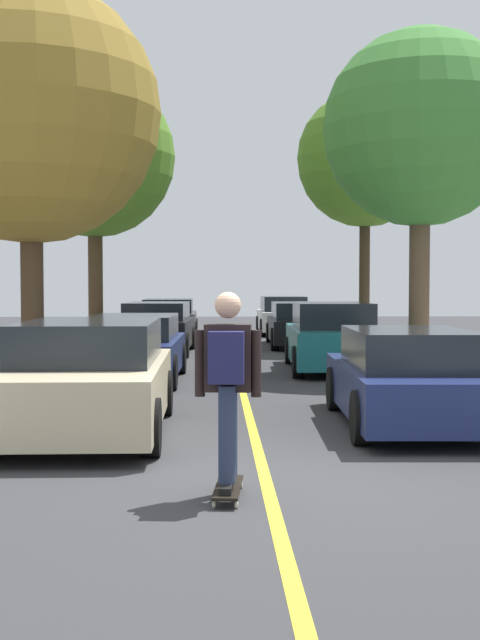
# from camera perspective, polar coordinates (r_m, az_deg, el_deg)

# --- Properties ---
(ground) EXTENTS (80.00, 80.00, 0.00)m
(ground) POSITION_cam_1_polar(r_m,az_deg,el_deg) (7.83, 1.85, -11.29)
(ground) COLOR #353538
(center_line) EXTENTS (0.12, 39.20, 0.01)m
(center_line) POSITION_cam_1_polar(r_m,az_deg,el_deg) (11.75, 0.62, -6.63)
(center_line) COLOR gold
(center_line) RESTS_ON ground
(parked_car_left_nearest) EXTENTS (1.98, 4.25, 1.40)m
(parked_car_left_nearest) POSITION_cam_1_polar(r_m,az_deg,el_deg) (10.51, -10.39, -3.97)
(parked_car_left_nearest) COLOR #BCAD89
(parked_car_left_nearest) RESTS_ON ground
(parked_car_left_near) EXTENTS (1.94, 4.16, 1.27)m
(parked_car_left_near) POSITION_cam_1_polar(r_m,az_deg,el_deg) (16.00, -7.40, -1.95)
(parked_car_left_near) COLOR navy
(parked_car_left_near) RESTS_ON ground
(parked_car_left_far) EXTENTS (2.02, 4.24, 1.37)m
(parked_car_left_far) POSITION_cam_1_polar(r_m,az_deg,el_deg) (22.42, -5.78, -0.55)
(parked_car_left_far) COLOR black
(parked_car_left_far) RESTS_ON ground
(parked_car_left_farthest) EXTENTS (1.95, 4.20, 1.37)m
(parked_car_left_farthest) POSITION_cam_1_polar(r_m,az_deg,el_deg) (28.33, -4.94, 0.09)
(parked_car_left_farthest) COLOR #38383D
(parked_car_left_farthest) RESTS_ON ground
(parked_car_right_nearest) EXTENTS (1.91, 4.12, 1.28)m
(parked_car_right_nearest) POSITION_cam_1_polar(r_m,az_deg,el_deg) (11.06, 11.55, -4.00)
(parked_car_right_nearest) COLOR navy
(parked_car_right_nearest) RESTS_ON ground
(parked_car_right_near) EXTENTS (2.01, 4.39, 1.47)m
(parked_car_right_near) POSITION_cam_1_polar(r_m,az_deg,el_deg) (17.94, 6.39, -1.23)
(parked_car_right_near) COLOR #196066
(parked_car_right_near) RESTS_ON ground
(parked_car_right_far) EXTENTS (1.94, 4.57, 1.32)m
(parked_car_right_far) POSITION_cam_1_polar(r_m,az_deg,el_deg) (24.83, 4.12, -0.31)
(parked_car_right_far) COLOR black
(parked_car_right_far) RESTS_ON ground
(parked_car_right_farthest) EXTENTS (1.86, 4.06, 1.42)m
(parked_car_right_farthest) POSITION_cam_1_polar(r_m,az_deg,el_deg) (30.72, 2.99, 0.30)
(parked_car_right_farthest) COLOR white
(parked_car_right_farthest) RESTS_ON ground
(street_tree_left_nearest) EXTENTS (4.74, 4.74, 7.21)m
(street_tree_left_nearest) POSITION_cam_1_polar(r_m,az_deg,el_deg) (15.83, -14.31, 13.67)
(street_tree_left_nearest) COLOR #4C3823
(street_tree_left_nearest) RESTS_ON sidewalk_left
(street_tree_left_near) EXTENTS (4.48, 4.48, 7.51)m
(street_tree_left_near) POSITION_cam_1_polar(r_m,az_deg,el_deg) (23.68, -10.03, 11.01)
(street_tree_left_near) COLOR #4C3823
(street_tree_left_near) RESTS_ON sidewalk_left
(street_tree_right_nearest) EXTENTS (4.10, 4.10, 7.03)m
(street_tree_right_nearest) POSITION_cam_1_polar(r_m,az_deg,el_deg) (18.04, 12.39, 12.74)
(street_tree_right_nearest) COLOR brown
(street_tree_right_nearest) RESTS_ON sidewalk_right
(street_tree_right_near) EXTENTS (3.91, 3.91, 7.27)m
(street_tree_right_near) POSITION_cam_1_polar(r_m,az_deg,el_deg) (24.23, 8.66, 10.93)
(street_tree_right_near) COLOR #3D2D1E
(street_tree_right_near) RESTS_ON sidewalk_right
(skateboard) EXTENTS (0.29, 0.86, 0.10)m
(skateboard) POSITION_cam_1_polar(r_m,az_deg,el_deg) (7.34, -0.83, -11.54)
(skateboard) COLOR black
(skateboard) RESTS_ON ground
(skateboarder) EXTENTS (0.59, 0.71, 1.70)m
(skateboarder) POSITION_cam_1_polar(r_m,az_deg,el_deg) (7.13, -0.86, -3.94)
(skateboarder) COLOR black
(skateboarder) RESTS_ON skateboard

